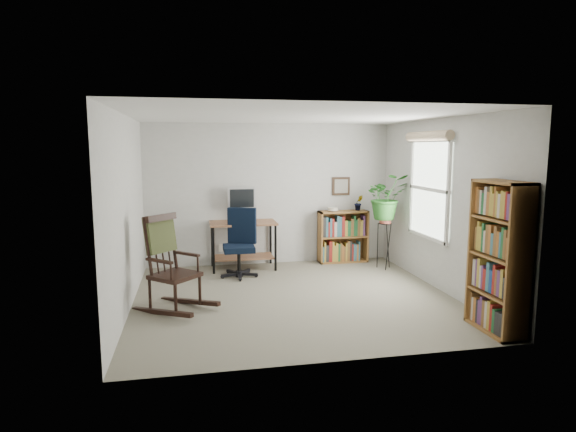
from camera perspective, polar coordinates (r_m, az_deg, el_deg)
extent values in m
cube|color=gray|center=(6.56, 0.69, -9.60)|extent=(4.20, 4.00, 0.00)
cube|color=silver|center=(6.27, 0.73, 11.80)|extent=(4.20, 4.00, 0.00)
cube|color=beige|center=(8.26, -2.17, 2.57)|extent=(4.20, 0.00, 2.40)
cube|color=beige|center=(4.39, 6.13, -2.41)|extent=(4.20, 0.00, 2.40)
cube|color=beige|center=(6.22, -18.57, 0.32)|extent=(0.00, 4.00, 2.40)
cube|color=beige|center=(7.04, 17.67, 1.23)|extent=(0.00, 4.00, 2.40)
cube|color=black|center=(7.83, -5.27, -0.75)|extent=(0.40, 0.15, 0.02)
imported|color=#276623|center=(7.99, 11.60, 4.80)|extent=(1.69, 1.88, 1.47)
imported|color=#276623|center=(8.50, 8.37, 1.02)|extent=(0.13, 0.24, 0.11)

